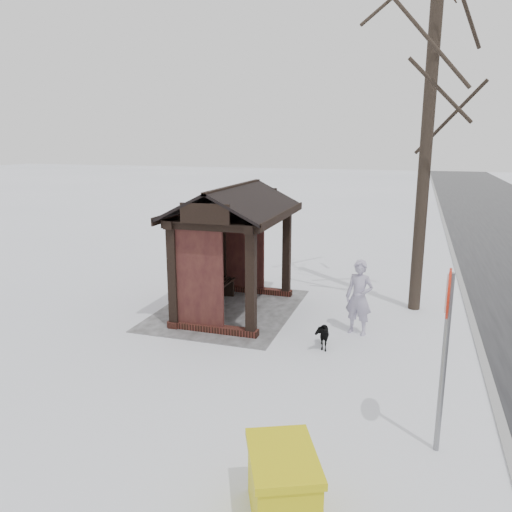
{
  "coord_description": "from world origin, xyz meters",
  "views": [
    {
      "loc": [
        10.99,
        4.05,
        4.14
      ],
      "look_at": [
        0.85,
        0.8,
        1.63
      ],
      "focal_mm": 35.0,
      "sensor_mm": 36.0,
      "label": 1
    }
  ],
  "objects_px": {
    "bus_shelter": "(229,224)",
    "road_sign": "(446,324)",
    "pedestrian": "(359,297)",
    "dog": "(321,334)",
    "tree_near": "(434,46)",
    "grit_bin": "(283,486)"
  },
  "relations": [
    {
      "from": "bus_shelter",
      "to": "dog",
      "type": "xyz_separation_m",
      "value": [
        1.57,
        2.58,
        -1.89
      ]
    },
    {
      "from": "bus_shelter",
      "to": "tree_near",
      "type": "distance_m",
      "value": 6.1
    },
    {
      "from": "bus_shelter",
      "to": "road_sign",
      "type": "xyz_separation_m",
      "value": [
        4.51,
        4.7,
        -0.34
      ]
    },
    {
      "from": "road_sign",
      "to": "grit_bin",
      "type": "bearing_deg",
      "value": -37.5
    },
    {
      "from": "dog",
      "to": "road_sign",
      "type": "xyz_separation_m",
      "value": [
        2.93,
        2.12,
        1.54
      ]
    },
    {
      "from": "bus_shelter",
      "to": "dog",
      "type": "relative_size",
      "value": 5.43
    },
    {
      "from": "bus_shelter",
      "to": "pedestrian",
      "type": "bearing_deg",
      "value": 79.46
    },
    {
      "from": "bus_shelter",
      "to": "road_sign",
      "type": "distance_m",
      "value": 6.52
    },
    {
      "from": "dog",
      "to": "road_sign",
      "type": "distance_m",
      "value": 3.93
    },
    {
      "from": "pedestrian",
      "to": "bus_shelter",
      "type": "bearing_deg",
      "value": -175.31
    },
    {
      "from": "bus_shelter",
      "to": "road_sign",
      "type": "height_order",
      "value": "bus_shelter"
    },
    {
      "from": "tree_near",
      "to": "dog",
      "type": "relative_size",
      "value": 13.62
    },
    {
      "from": "bus_shelter",
      "to": "dog",
      "type": "height_order",
      "value": "bus_shelter"
    },
    {
      "from": "bus_shelter",
      "to": "grit_bin",
      "type": "xyz_separation_m",
      "value": [
        6.37,
        3.04,
        -1.75
      ]
    },
    {
      "from": "bus_shelter",
      "to": "tree_near",
      "type": "height_order",
      "value": "tree_near"
    },
    {
      "from": "pedestrian",
      "to": "road_sign",
      "type": "bearing_deg",
      "value": -53.85
    },
    {
      "from": "tree_near",
      "to": "grit_bin",
      "type": "distance_m",
      "value": 9.83
    },
    {
      "from": "bus_shelter",
      "to": "grit_bin",
      "type": "bearing_deg",
      "value": 25.48
    },
    {
      "from": "tree_near",
      "to": "grit_bin",
      "type": "height_order",
      "value": "tree_near"
    },
    {
      "from": "tree_near",
      "to": "road_sign",
      "type": "height_order",
      "value": "tree_near"
    },
    {
      "from": "bus_shelter",
      "to": "dog",
      "type": "distance_m",
      "value": 3.56
    },
    {
      "from": "bus_shelter",
      "to": "pedestrian",
      "type": "xyz_separation_m",
      "value": [
        0.6,
        3.2,
        -1.34
      ]
    }
  ]
}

